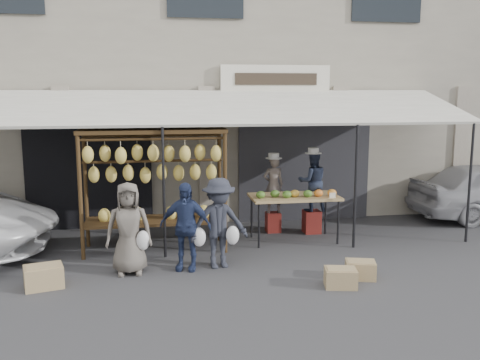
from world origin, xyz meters
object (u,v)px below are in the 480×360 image
Objects in this scene: customer_left at (129,228)px; crate_far at (44,277)px; banana_rack at (153,166)px; produce_table at (295,197)px; vendor_left at (273,185)px; customer_mid at (185,226)px; crate_near_a at (341,278)px; vendor_right at (313,181)px; customer_right at (219,223)px; crate_near_b at (360,270)px.

crate_far is (-1.25, -0.43, -0.58)m from customer_left.
banana_rack is 1.53× the size of produce_table.
produce_table is 1.45× the size of vendor_left.
customer_mid is 3.12× the size of crate_near_a.
produce_table is 3.11× the size of crate_far.
vendor_right is 2.62× the size of crate_near_a.
customer_left is at bearing 172.89° from customer_right.
crate_far is at bearing 28.46° from vendor_right.
crate_far is at bearing 175.16° from crate_near_b.
crate_near_a is (3.13, -1.14, -0.60)m from customer_left.
vendor_right is 0.82× the size of customer_left.
crate_far is at bearing -150.71° from customer_mid.
banana_rack reaches higher than crate_near_a.
customer_left is 0.99× the size of customer_right.
customer_right is at bearing 156.99° from crate_near_b.
customer_right is (0.55, 0.02, 0.03)m from customer_mid.
banana_rack reaches higher than crate_far.
crate_near_a is (2.71, -2.34, -1.43)m from banana_rack.
crate_near_a is at bearing -11.18° from customer_mid.
banana_rack reaches higher than customer_mid.
banana_rack is 5.71× the size of crate_near_b.
customer_mid is 0.97× the size of customer_right.
produce_table is 2.56m from customer_mid.
vendor_right is 3.32m from customer_mid.
vendor_left is at bearing 20.66° from banana_rack.
customer_right is 3.23× the size of crate_near_a.
crate_near_a is 0.85× the size of crate_far.
vendor_left reaches higher than produce_table.
crate_near_b is (0.72, -2.95, -0.85)m from vendor_left.
customer_left is 2.71× the size of crate_far.
banana_rack is 2.23× the size of vendor_left.
crate_near_a is 0.53m from crate_near_b.
crate_near_a is at bearing -145.09° from crate_near_b.
produce_table is 2.37m from crate_near_b.
crate_near_b is at bearing -4.84° from crate_far.
banana_rack reaches higher than produce_table.
banana_rack is 1.73× the size of customer_right.
vendor_left is 0.78× the size of customer_right.
vendor_right is (3.20, 0.71, -0.49)m from banana_rack.
banana_rack is 4.75× the size of crate_far.
vendor_right is at bearing 27.35° from customer_left.
crate_far is at bearing -179.31° from customer_right.
customer_right is at bearing 1.91° from customer_left.
crate_near_b is at bearing -13.74° from customer_left.
vendor_left is 0.79× the size of customer_left.
banana_rack is at bearing 44.38° from crate_far.
banana_rack is 2.66m from vendor_left.
vendor_right is (0.52, 0.55, 0.20)m from produce_table.
crate_near_a is at bearing 83.65° from vendor_right.
crate_near_b is at bearing 91.64° from vendor_right.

